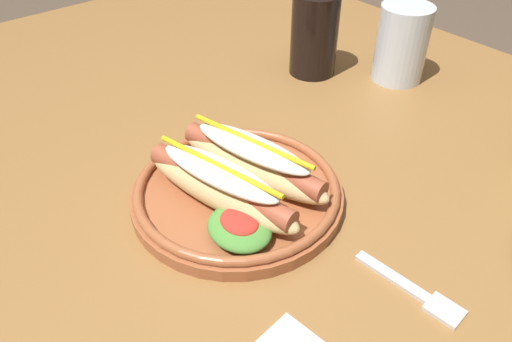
{
  "coord_description": "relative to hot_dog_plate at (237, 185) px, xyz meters",
  "views": [
    {
      "loc": [
        0.42,
        -0.38,
        1.15
      ],
      "look_at": [
        0.05,
        -0.07,
        0.77
      ],
      "focal_mm": 35.35,
      "sensor_mm": 36.0,
      "label": 1
    }
  ],
  "objects": [
    {
      "name": "dining_table",
      "position": [
        -0.05,
        0.11,
        -0.11
      ],
      "size": [
        1.44,
        1.09,
        0.74
      ],
      "color": "olive",
      "rests_on": "ground_plane"
    },
    {
      "name": "extra_cup",
      "position": [
        -0.08,
        0.41,
        0.04
      ],
      "size": [
        0.09,
        0.09,
        0.13
      ],
      "primitive_type": "cylinder",
      "color": "silver",
      "rests_on": "dining_table"
    },
    {
      "name": "soda_cup",
      "position": [
        -0.19,
        0.31,
        0.04
      ],
      "size": [
        0.08,
        0.08,
        0.14
      ],
      "primitive_type": "cylinder",
      "color": "black",
      "rests_on": "dining_table"
    },
    {
      "name": "hot_dog_plate",
      "position": [
        0.0,
        0.0,
        0.0
      ],
      "size": [
        0.26,
        0.26,
        0.08
      ],
      "color": "#9E5633",
      "rests_on": "dining_table"
    },
    {
      "name": "fork",
      "position": [
        0.23,
        0.05,
        -0.02
      ],
      "size": [
        0.12,
        0.03,
        0.0
      ],
      "rotation": [
        0.0,
        0.0,
        0.09
      ],
      "color": "silver",
      "rests_on": "dining_table"
    }
  ]
}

